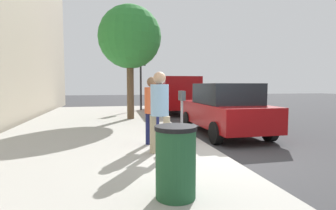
% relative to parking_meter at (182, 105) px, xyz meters
% --- Properties ---
extents(ground_plane, '(80.00, 80.00, 0.00)m').
position_rel_parking_meter_xyz_m(ground_plane, '(-1.21, -0.60, -1.17)').
color(ground_plane, '#38383A').
rests_on(ground_plane, ground).
extents(sidewalk_slab, '(28.00, 6.00, 0.15)m').
position_rel_parking_meter_xyz_m(sidewalk_slab, '(-1.21, 2.40, -1.09)').
color(sidewalk_slab, '#A8A59E').
rests_on(sidewalk_slab, ground_plane).
extents(parking_meter, '(0.36, 0.12, 1.41)m').
position_rel_parking_meter_xyz_m(parking_meter, '(0.00, 0.00, 0.00)').
color(parking_meter, gray).
rests_on(parking_meter, sidewalk_slab).
extents(pedestrian_at_meter, '(0.51, 0.39, 1.78)m').
position_rel_parking_meter_xyz_m(pedestrian_at_meter, '(-0.23, 0.86, 0.03)').
color(pedestrian_at_meter, '#191E4C').
rests_on(pedestrian_at_meter, sidewalk_slab).
extents(pedestrian_bystander, '(0.47, 0.41, 1.86)m').
position_rel_parking_meter_xyz_m(pedestrian_bystander, '(-1.13, 0.83, 0.10)').
color(pedestrian_bystander, tan).
rests_on(pedestrian_bystander, sidewalk_slab).
extents(parked_sedan_near, '(4.40, 1.98, 1.77)m').
position_rel_parking_meter_xyz_m(parked_sedan_near, '(1.55, -1.95, -0.27)').
color(parked_sedan_near, maroon).
rests_on(parked_sedan_near, ground_plane).
extents(parked_van_far, '(5.25, 2.22, 2.18)m').
position_rel_parking_meter_xyz_m(parked_van_far, '(8.89, -1.95, 0.09)').
color(parked_van_far, maroon).
rests_on(parked_van_far, ground_plane).
extents(street_tree, '(2.86, 2.86, 5.18)m').
position_rel_parking_meter_xyz_m(street_tree, '(5.37, 0.97, 2.70)').
color(street_tree, brown).
rests_on(street_tree, sidewalk_slab).
extents(traffic_signal, '(0.24, 0.44, 3.60)m').
position_rel_parking_meter_xyz_m(traffic_signal, '(9.60, -0.11, 1.41)').
color(traffic_signal, black).
rests_on(traffic_signal, sidewalk_slab).
extents(trash_bin, '(0.59, 0.59, 1.01)m').
position_rel_parking_meter_xyz_m(trash_bin, '(-3.42, 1.04, -0.51)').
color(trash_bin, '#1E4C2D').
rests_on(trash_bin, sidewalk_slab).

